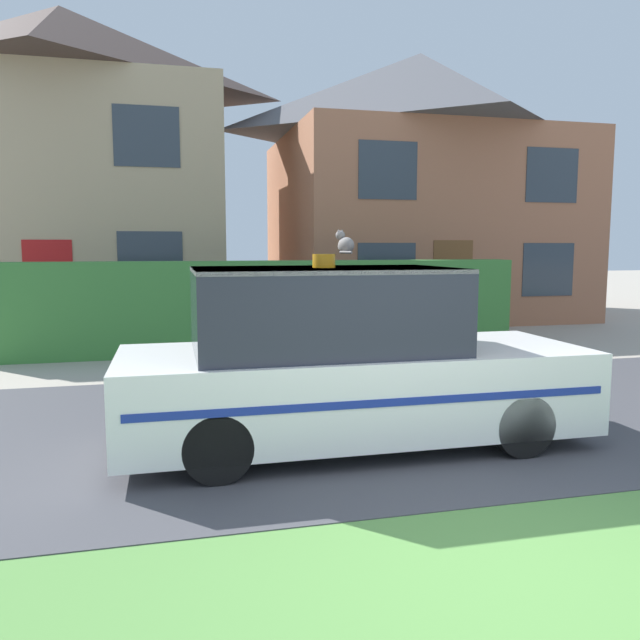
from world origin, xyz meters
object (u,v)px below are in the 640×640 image
at_px(cat, 345,244).
at_px(police_car, 345,363).
at_px(house_left, 66,165).
at_px(house_right, 418,184).

bearing_deg(cat, police_car, 135.47).
height_order(cat, house_left, house_left).
bearing_deg(police_car, house_left, 109.96).
bearing_deg(house_right, cat, -116.12).
height_order(police_car, house_left, house_left).
bearing_deg(police_car, house_right, 64.46).
bearing_deg(cat, house_left, -9.43).
bearing_deg(cat, house_right, -55.88).
height_order(house_left, house_right, house_left).
xyz_separation_m(police_car, house_left, (-4.05, 11.36, 3.16)).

